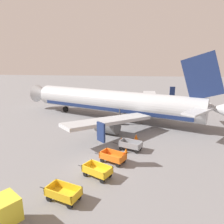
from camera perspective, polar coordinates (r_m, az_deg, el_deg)
name	(u,v)px	position (r m, az deg, el deg)	size (l,w,h in m)	color
ground_plane	(99,167)	(21.26, -3.57, -14.57)	(220.00, 220.00, 0.00)	slate
airplane	(118,102)	(35.48, 1.57, 2.60)	(36.19, 29.50, 11.34)	#B2B7BC
baggage_cart_nearest	(63,193)	(17.03, -13.08, -20.65)	(3.60, 2.13, 1.07)	gold
baggage_cart_second_in_row	(97,171)	(19.39, -4.05, -15.59)	(3.49, 2.40, 1.07)	gold
baggage_cart_third_in_row	(113,157)	(21.70, 0.21, -12.12)	(3.51, 2.36, 1.07)	orange
baggage_cart_fourth_in_row	(130,145)	(24.54, 5.05, -8.91)	(3.58, 2.20, 1.07)	gray
service_truck_beside_carts	(5,218)	(15.27, -26.97, -24.34)	(4.68, 4.04, 2.10)	slate
traffic_cone_near_plane	(121,140)	(26.87, 2.57, -7.48)	(0.44, 0.44, 0.57)	orange
traffic_cone_mid_apron	(126,150)	(23.92, 3.82, -10.39)	(0.42, 0.42, 0.55)	orange
traffic_cone_by_carts	(136,137)	(27.77, 6.57, -6.69)	(0.53, 0.53, 0.69)	orange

